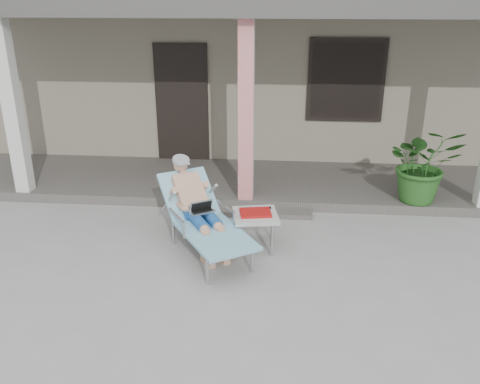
{
  "coord_description": "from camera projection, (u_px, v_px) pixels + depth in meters",
  "views": [
    {
      "loc": [
        0.53,
        -5.03,
        3.09
      ],
      "look_at": [
        0.05,
        0.6,
        0.85
      ],
      "focal_mm": 38.0,
      "sensor_mm": 36.0,
      "label": 1
    }
  ],
  "objects": [
    {
      "name": "porch_step",
      "position": [
        244.0,
        212.0,
        7.54
      ],
      "size": [
        2.0,
        0.3,
        0.07
      ],
      "primitive_type": "cube",
      "color": "#605B56",
      "rests_on": "ground"
    },
    {
      "name": "porch_overhang",
      "position": [
        251.0,
        13.0,
        7.54
      ],
      "size": [
        10.0,
        2.3,
        2.85
      ],
      "color": "silver",
      "rests_on": "porch_deck"
    },
    {
      "name": "porch_deck",
      "position": [
        250.0,
        182.0,
        8.59
      ],
      "size": [
        10.0,
        2.0,
        0.15
      ],
      "primitive_type": "cube",
      "color": "#605B56",
      "rests_on": "ground"
    },
    {
      "name": "side_table",
      "position": [
        255.0,
        217.0,
        6.44
      ],
      "size": [
        0.64,
        0.64,
        0.5
      ],
      "rotation": [
        0.0,
        0.0,
        0.18
      ],
      "color": "beige",
      "rests_on": "ground"
    },
    {
      "name": "lounger",
      "position": [
        200.0,
        197.0,
        6.31
      ],
      "size": [
        1.47,
        1.79,
        1.15
      ],
      "rotation": [
        0.0,
        0.0,
        0.56
      ],
      "color": "#B7B7BC",
      "rests_on": "ground"
    },
    {
      "name": "ground",
      "position": [
        232.0,
        280.0,
        5.84
      ],
      "size": [
        60.0,
        60.0,
        0.0
      ],
      "primitive_type": "plane",
      "color": "#9E9E99",
      "rests_on": "ground"
    },
    {
      "name": "potted_palm",
      "position": [
        423.0,
        164.0,
        7.44
      ],
      "size": [
        1.05,
        0.91,
        1.16
      ],
      "primitive_type": "imported",
      "rotation": [
        0.0,
        0.0,
        -0.0
      ],
      "color": "#26591E",
      "rests_on": "porch_deck"
    },
    {
      "name": "house",
      "position": [
        261.0,
        60.0,
        11.24
      ],
      "size": [
        10.4,
        5.4,
        3.3
      ],
      "color": "gray",
      "rests_on": "ground"
    }
  ]
}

